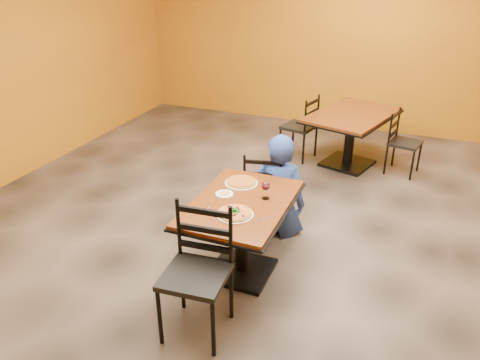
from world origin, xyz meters
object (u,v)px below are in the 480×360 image
at_px(chair_main_near, 195,277).
at_px(plate_far, 241,183).
at_px(chair_second_left, 299,127).
at_px(pizza_main, 235,213).
at_px(diner, 279,184).
at_px(chair_second_right, 405,143).
at_px(table_main, 241,221).
at_px(table_second, 351,127).
at_px(chair_main_far, 263,188).
at_px(wine_glass, 266,189).
at_px(side_plate, 224,194).
at_px(plate_main, 235,214).
at_px(pizza_far, 241,181).

xyz_separation_m(chair_main_near, plate_far, (-0.09, 1.15, 0.24)).
relative_size(chair_second_left, pizza_main, 3.26).
height_order(diner, pizza_main, diner).
bearing_deg(chair_second_right, diner, 163.11).
xyz_separation_m(table_main, table_second, (0.46, 2.87, 0.01)).
distance_m(table_main, table_second, 2.91).
xyz_separation_m(chair_main_far, chair_second_left, (-0.16, 1.98, 0.02)).
height_order(table_second, pizza_main, pizza_main).
distance_m(table_second, wine_glass, 2.77).
bearing_deg(side_plate, table_main, -18.91).
bearing_deg(chair_second_right, chair_main_far, 158.44).
relative_size(chair_second_right, wine_glass, 4.70).
xyz_separation_m(diner, plate_main, (-0.05, -1.08, 0.21)).
relative_size(chair_main_far, plate_main, 2.85).
bearing_deg(wine_glass, table_second, 84.05).
bearing_deg(table_second, side_plate, -103.05).
bearing_deg(pizza_main, plate_main, 0.00).
xyz_separation_m(pizza_main, side_plate, (-0.23, 0.30, -0.02)).
relative_size(chair_second_left, wine_glass, 5.14).
height_order(table_main, diner, diner).
relative_size(table_second, plate_main, 5.07).
relative_size(table_main, chair_main_near, 1.19).
height_order(chair_second_right, diner, diner).
distance_m(table_second, side_plate, 2.89).
distance_m(table_second, plate_main, 3.14).
xyz_separation_m(diner, pizza_far, (-0.22, -0.51, 0.22)).
relative_size(chair_second_right, diner, 0.77).
height_order(chair_second_left, chair_second_right, chair_second_left).
bearing_deg(plate_far, chair_main_near, -85.49).
height_order(table_second, chair_main_near, chair_main_near).
bearing_deg(wine_glass, chair_second_right, 69.73).
bearing_deg(wine_glass, chair_second_left, 99.14).
xyz_separation_m(diner, wine_glass, (0.09, -0.71, 0.29)).
relative_size(table_main, table_second, 0.78).
bearing_deg(table_second, table_main, -99.14).
distance_m(chair_main_far, wine_glass, 0.91).
bearing_deg(pizza_main, table_main, 98.91).
bearing_deg(chair_main_far, table_second, -119.34).
bearing_deg(table_second, diner, -100.53).
distance_m(table_main, plate_far, 0.40).
height_order(chair_main_far, side_plate, chair_main_far).
height_order(table_main, plate_far, plate_far).
distance_m(table_second, pizza_far, 2.62).
bearing_deg(pizza_main, chair_main_near, -97.59).
xyz_separation_m(chair_main_near, wine_glass, (0.22, 0.95, 0.32)).
bearing_deg(plate_main, chair_main_near, -97.59).
xyz_separation_m(chair_main_far, pizza_far, (-0.03, -0.57, 0.33)).
xyz_separation_m(pizza_far, side_plate, (-0.06, -0.26, -0.02)).
distance_m(chair_main_far, diner, 0.22).
distance_m(chair_main_far, pizza_main, 1.19).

